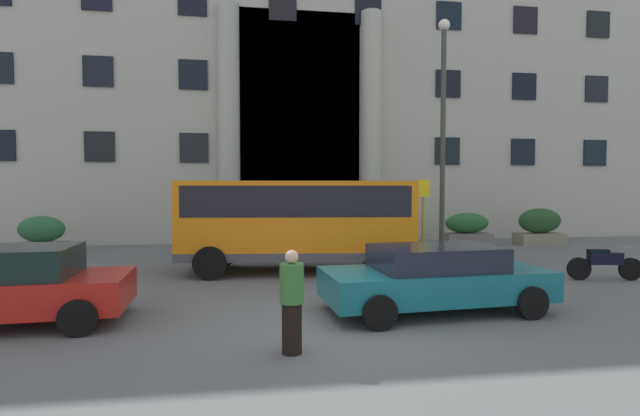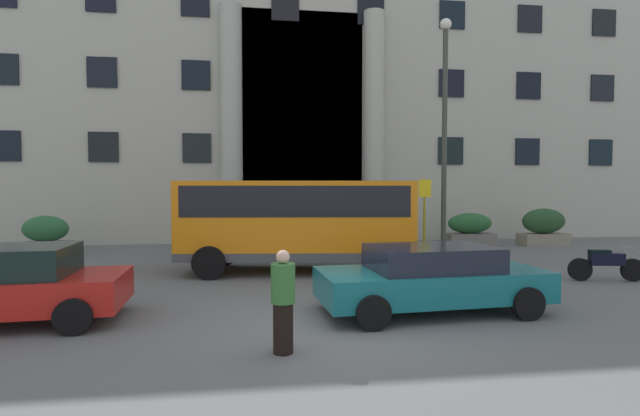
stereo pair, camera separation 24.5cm
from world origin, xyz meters
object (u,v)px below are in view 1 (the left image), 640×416
at_px(bus_stop_sign, 423,210).
at_px(parked_sedan_second, 9,286).
at_px(hedge_planter_west, 42,236).
at_px(scooter_by_planter, 603,263).
at_px(hedge_planter_far_west, 540,227).
at_px(parked_compact_extra, 435,277).
at_px(orange_minibus, 297,218).
at_px(hedge_planter_entrance_right, 467,230).
at_px(hedge_planter_entrance_left, 389,229).
at_px(hedge_planter_far_east, 282,231).
at_px(pedestrian_man_red_shirt, 292,302).
at_px(lamppost_plaza_centre, 443,121).

height_order(bus_stop_sign, parked_sedan_second, bus_stop_sign).
bearing_deg(hedge_planter_west, scooter_by_planter, -23.24).
distance_m(hedge_planter_far_west, parked_compact_extra, 13.09).
distance_m(hedge_planter_west, hedge_planter_far_west, 19.88).
bearing_deg(hedge_planter_west, parked_compact_extra, -40.64).
xyz_separation_m(orange_minibus, scooter_by_planter, (7.92, -2.46, -1.13)).
xyz_separation_m(hedge_planter_entrance_right, hedge_planter_far_west, (3.23, -0.22, 0.09)).
relative_size(hedge_planter_entrance_left, scooter_by_planter, 0.86).
bearing_deg(orange_minibus, hedge_planter_far_west, 30.22).
xyz_separation_m(orange_minibus, parked_sedan_second, (-5.59, -4.58, -0.87)).
distance_m(hedge_planter_west, hedge_planter_entrance_left, 13.24).
relative_size(hedge_planter_far_east, hedge_planter_entrance_right, 0.91).
relative_size(hedge_planter_far_east, scooter_by_planter, 0.95).
distance_m(hedge_planter_entrance_right, hedge_planter_entrance_left, 3.43).
bearing_deg(hedge_planter_entrance_left, hedge_planter_west, -177.83).
relative_size(hedge_planter_entrance_right, pedestrian_man_red_shirt, 1.30).
bearing_deg(pedestrian_man_red_shirt, orange_minibus, 161.88).
xyz_separation_m(bus_stop_sign, hedge_planter_entrance_left, (-0.25, 3.22, -0.94)).
bearing_deg(hedge_planter_entrance_right, scooter_by_planter, -89.06).
xyz_separation_m(hedge_planter_entrance_left, scooter_by_planter, (3.55, -7.71, -0.30)).
height_order(hedge_planter_west, lamppost_plaza_centre, lamppost_plaza_centre).
xyz_separation_m(hedge_planter_entrance_left, lamppost_plaza_centre, (1.07, -2.95, 4.08)).
xyz_separation_m(hedge_planter_entrance_left, parked_compact_extra, (-2.12, -10.04, -0.07)).
height_order(hedge_planter_far_west, scooter_by_planter, hedge_planter_far_west).
bearing_deg(lamppost_plaza_centre, hedge_planter_far_east, 154.29).
bearing_deg(parked_sedan_second, parked_compact_extra, -5.14).
xyz_separation_m(hedge_planter_west, parked_compact_extra, (11.11, -9.54, -0.01)).
bearing_deg(parked_sedan_second, orange_minibus, 35.71).
relative_size(orange_minibus, parked_compact_extra, 1.50).
bearing_deg(hedge_planter_far_west, parked_sedan_second, -150.22).
height_order(bus_stop_sign, pedestrian_man_red_shirt, bus_stop_sign).
bearing_deg(lamppost_plaza_centre, bus_stop_sign, -161.04).
relative_size(hedge_planter_entrance_left, hedge_planter_far_west, 0.81).
bearing_deg(pedestrian_man_red_shirt, parked_compact_extra, 110.61).
xyz_separation_m(bus_stop_sign, lamppost_plaza_centre, (0.81, 0.28, 3.14)).
xyz_separation_m(pedestrian_man_red_shirt, lamppost_plaza_centre, (6.21, 9.00, 4.06)).
relative_size(hedge_planter_far_east, parked_sedan_second, 0.45).
bearing_deg(lamppost_plaza_centre, hedge_planter_entrance_right, 50.40).
height_order(hedge_planter_west, hedge_planter_entrance_left, hedge_planter_entrance_left).
height_order(hedge_planter_far_east, scooter_by_planter, hedge_planter_far_east).
relative_size(bus_stop_sign, parked_sedan_second, 0.67).
distance_m(orange_minibus, parked_compact_extra, 5.37).
height_order(hedge_planter_entrance_right, hedge_planter_entrance_left, hedge_planter_entrance_left).
height_order(bus_stop_sign, hedge_planter_far_west, bus_stop_sign).
bearing_deg(hedge_planter_entrance_left, pedestrian_man_red_shirt, -113.30).
relative_size(hedge_planter_far_east, hedge_planter_entrance_left, 1.11).
xyz_separation_m(bus_stop_sign, hedge_planter_west, (-13.49, 2.72, -1.00)).
height_order(bus_stop_sign, parked_compact_extra, bus_stop_sign).
xyz_separation_m(hedge_planter_west, parked_sedan_second, (3.26, -9.33, 0.03)).
bearing_deg(lamppost_plaza_centre, scooter_by_planter, -62.46).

